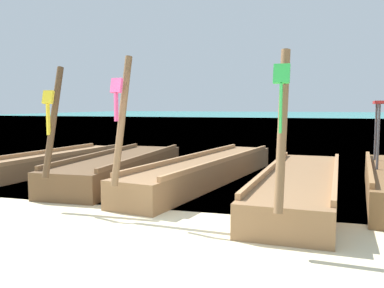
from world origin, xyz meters
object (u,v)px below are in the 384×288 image
(longtail_boat_yellow_ribbon, at_px, (121,167))
(longtail_boat_green_ribbon, at_px, (301,185))
(longtail_boat_pink_ribbon, at_px, (207,170))
(longtail_boat_turquoise_ribbon, at_px, (40,164))

(longtail_boat_yellow_ribbon, relative_size, longtail_boat_green_ribbon, 0.93)
(longtail_boat_yellow_ribbon, xyz_separation_m, longtail_boat_pink_ribbon, (2.21, 0.21, -0.01))
(longtail_boat_yellow_ribbon, distance_m, longtail_boat_pink_ribbon, 2.22)
(longtail_boat_turquoise_ribbon, relative_size, longtail_boat_green_ribbon, 1.10)
(longtail_boat_yellow_ribbon, height_order, longtail_boat_pink_ribbon, longtail_boat_pink_ribbon)
(longtail_boat_green_ribbon, bearing_deg, longtail_boat_yellow_ribbon, 167.29)
(longtail_boat_pink_ribbon, xyz_separation_m, longtail_boat_green_ribbon, (2.27, -1.22, -0.02))
(longtail_boat_yellow_ribbon, bearing_deg, longtail_boat_turquoise_ribbon, 174.44)
(longtail_boat_yellow_ribbon, relative_size, longtail_boat_pink_ribbon, 0.85)
(longtail_boat_pink_ribbon, height_order, longtail_boat_green_ribbon, longtail_boat_pink_ribbon)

